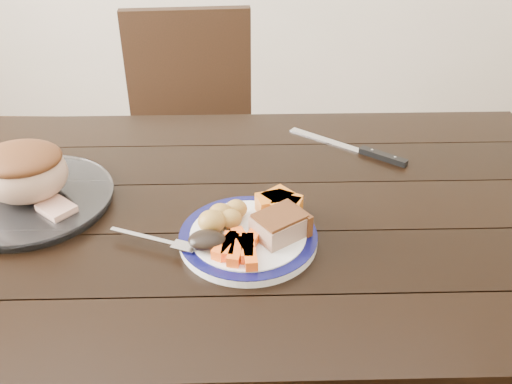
{
  "coord_description": "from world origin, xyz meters",
  "views": [
    {
      "loc": [
        0.09,
        -0.98,
        1.43
      ],
      "look_at": [
        0.08,
        -0.02,
        0.8
      ],
      "focal_mm": 40.0,
      "sensor_mm": 36.0,
      "label": 1
    }
  ],
  "objects_px": {
    "dinner_plate": "(248,238)",
    "pork_slice": "(279,226)",
    "serving_platter": "(31,201)",
    "carving_knife": "(368,152)",
    "fork": "(159,241)",
    "chair_far": "(192,138)",
    "dining_table": "(220,242)",
    "roast_joint": "(24,174)"
  },
  "relations": [
    {
      "from": "dinner_plate",
      "to": "pork_slice",
      "type": "bearing_deg",
      "value": -4.76
    },
    {
      "from": "pork_slice",
      "to": "serving_platter",
      "type": "bearing_deg",
      "value": 166.19
    },
    {
      "from": "carving_knife",
      "to": "fork",
      "type": "bearing_deg",
      "value": -104.44
    },
    {
      "from": "pork_slice",
      "to": "fork",
      "type": "distance_m",
      "value": 0.23
    },
    {
      "from": "fork",
      "to": "carving_knife",
      "type": "bearing_deg",
      "value": 59.45
    },
    {
      "from": "chair_far",
      "to": "pork_slice",
      "type": "bearing_deg",
      "value": 101.67
    },
    {
      "from": "chair_far",
      "to": "carving_knife",
      "type": "distance_m",
      "value": 0.75
    },
    {
      "from": "dining_table",
      "to": "chair_far",
      "type": "bearing_deg",
      "value": 101.27
    },
    {
      "from": "serving_platter",
      "to": "pork_slice",
      "type": "distance_m",
      "value": 0.54
    },
    {
      "from": "roast_joint",
      "to": "chair_far",
      "type": "bearing_deg",
      "value": 71.31
    },
    {
      "from": "serving_platter",
      "to": "carving_knife",
      "type": "xyz_separation_m",
      "value": [
        0.74,
        0.22,
        -0.0
      ]
    },
    {
      "from": "dining_table",
      "to": "dinner_plate",
      "type": "bearing_deg",
      "value": -60.51
    },
    {
      "from": "dining_table",
      "to": "carving_knife",
      "type": "distance_m",
      "value": 0.43
    },
    {
      "from": "chair_far",
      "to": "roast_joint",
      "type": "height_order",
      "value": "chair_far"
    },
    {
      "from": "dinner_plate",
      "to": "pork_slice",
      "type": "height_order",
      "value": "pork_slice"
    },
    {
      "from": "dining_table",
      "to": "pork_slice",
      "type": "height_order",
      "value": "pork_slice"
    },
    {
      "from": "fork",
      "to": "chair_far",
      "type": "bearing_deg",
      "value": 112.77
    },
    {
      "from": "roast_joint",
      "to": "dinner_plate",
      "type": "bearing_deg",
      "value": -14.92
    },
    {
      "from": "dining_table",
      "to": "dinner_plate",
      "type": "height_order",
      "value": "dinner_plate"
    },
    {
      "from": "fork",
      "to": "carving_knife",
      "type": "xyz_separation_m",
      "value": [
        0.45,
        0.37,
        -0.01
      ]
    },
    {
      "from": "fork",
      "to": "serving_platter",
      "type": "bearing_deg",
      "value": 172.91
    },
    {
      "from": "serving_platter",
      "to": "fork",
      "type": "bearing_deg",
      "value": -26.81
    },
    {
      "from": "chair_far",
      "to": "pork_slice",
      "type": "height_order",
      "value": "chair_far"
    },
    {
      "from": "dining_table",
      "to": "fork",
      "type": "xyz_separation_m",
      "value": [
        -0.1,
        -0.14,
        0.11
      ]
    },
    {
      "from": "dining_table",
      "to": "fork",
      "type": "relative_size",
      "value": 9.43
    },
    {
      "from": "serving_platter",
      "to": "roast_joint",
      "type": "distance_m",
      "value": 0.07
    },
    {
      "from": "dining_table",
      "to": "fork",
      "type": "bearing_deg",
      "value": -124.88
    },
    {
      "from": "chair_far",
      "to": "dinner_plate",
      "type": "relative_size",
      "value": 3.51
    },
    {
      "from": "chair_far",
      "to": "carving_knife",
      "type": "bearing_deg",
      "value": 128.37
    },
    {
      "from": "chair_far",
      "to": "pork_slice",
      "type": "relative_size",
      "value": 10.19
    },
    {
      "from": "pork_slice",
      "to": "fork",
      "type": "relative_size",
      "value": 0.53
    },
    {
      "from": "dinner_plate",
      "to": "pork_slice",
      "type": "relative_size",
      "value": 2.9
    },
    {
      "from": "dining_table",
      "to": "serving_platter",
      "type": "distance_m",
      "value": 0.41
    },
    {
      "from": "chair_far",
      "to": "roast_joint",
      "type": "xyz_separation_m",
      "value": [
        -0.25,
        -0.73,
        0.3
      ]
    },
    {
      "from": "dining_table",
      "to": "fork",
      "type": "distance_m",
      "value": 0.21
    },
    {
      "from": "pork_slice",
      "to": "carving_knife",
      "type": "relative_size",
      "value": 0.34
    },
    {
      "from": "fork",
      "to": "roast_joint",
      "type": "distance_m",
      "value": 0.33
    },
    {
      "from": "carving_knife",
      "to": "dining_table",
      "type": "bearing_deg",
      "value": -110.82
    },
    {
      "from": "chair_far",
      "to": "dining_table",
      "type": "bearing_deg",
      "value": 95.38
    },
    {
      "from": "dining_table",
      "to": "pork_slice",
      "type": "bearing_deg",
      "value": -44.31
    },
    {
      "from": "dining_table",
      "to": "roast_joint",
      "type": "height_order",
      "value": "roast_joint"
    },
    {
      "from": "serving_platter",
      "to": "fork",
      "type": "distance_m",
      "value": 0.33
    }
  ]
}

